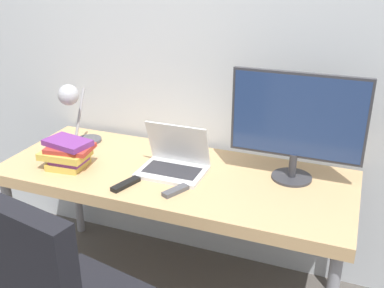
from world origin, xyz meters
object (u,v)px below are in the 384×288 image
object	(u,v)px
monitor	(297,121)
book_stack	(68,153)
desk_lamp	(73,105)
laptop	(174,162)

from	to	relation	value
monitor	book_stack	size ratio (longest dim) A/B	2.36
desk_lamp	laptop	bearing A→B (deg)	-6.22
laptop	book_stack	xyz separation A→B (m)	(-0.52, -0.14, 0.02)
monitor	desk_lamp	xyz separation A→B (m)	(-1.17, -0.07, -0.04)
laptop	desk_lamp	size ratio (longest dim) A/B	0.86
desk_lamp	book_stack	size ratio (longest dim) A/B	1.43
monitor	book_stack	bearing A→B (deg)	-165.30
laptop	monitor	xyz separation A→B (m)	(0.56, 0.14, 0.24)
desk_lamp	book_stack	distance (m)	0.29
laptop	monitor	bearing A→B (deg)	13.76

